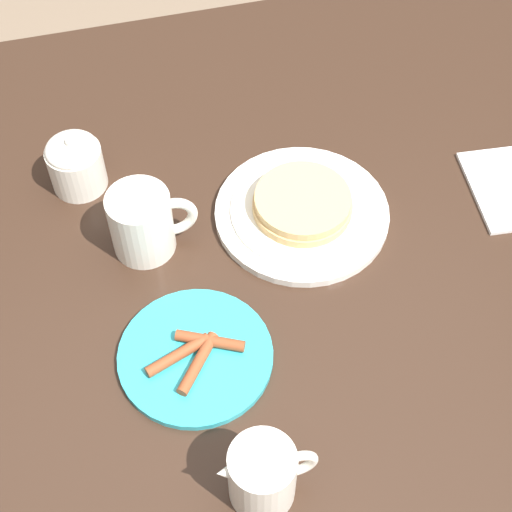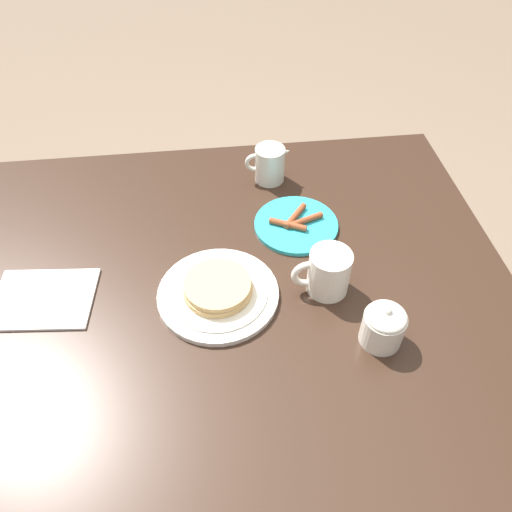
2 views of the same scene
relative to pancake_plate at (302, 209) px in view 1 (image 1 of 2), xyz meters
name	(u,v)px [view 1 (image 1 of 2)]	position (x,y,z in m)	size (l,w,h in m)	color
ground_plane	(283,438)	(-0.01, -0.01, -0.74)	(8.00, 8.00, 0.00)	#7A6651
dining_table	(295,273)	(-0.01, -0.01, -0.13)	(1.19, 1.00, 0.73)	#332116
pancake_plate	(302,209)	(0.00, 0.00, 0.00)	(0.24, 0.24, 0.04)	white
side_plate_bacon	(195,356)	(-0.19, -0.18, -0.01)	(0.19, 0.19, 0.02)	#2DADBC
coffee_mug	(144,222)	(-0.21, 0.00, 0.03)	(0.12, 0.08, 0.10)	silver
creamer_pitcher	(262,475)	(-0.15, -0.36, 0.03)	(0.11, 0.07, 0.10)	silver
sugar_bowl	(75,163)	(-0.29, 0.14, 0.03)	(0.08, 0.08, 0.09)	silver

